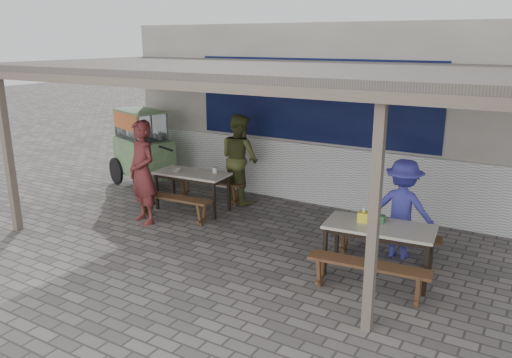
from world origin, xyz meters
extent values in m
plane|color=slate|center=(0.00, 0.00, 0.00)|extent=(60.00, 60.00, 0.00)
cube|color=beige|center=(0.00, 3.60, 1.75)|extent=(9.00, 1.20, 3.50)
cube|color=white|center=(0.00, 2.97, 0.60)|extent=(9.00, 0.10, 1.20)
cube|color=#101E4A|center=(-0.20, 2.98, 2.05)|extent=(5.00, 0.03, 1.60)
cube|color=#554D49|center=(0.00, 1.00, 2.75)|extent=(9.00, 4.20, 0.12)
cube|color=#736357|center=(0.00, -1.05, 2.65)|extent=(9.00, 0.12, 0.12)
cube|color=#736357|center=(-3.90, -1.00, 1.35)|extent=(0.12, 0.12, 2.70)
cube|color=#736357|center=(2.35, -0.90, 1.35)|extent=(0.11, 0.11, 2.70)
cube|color=beige|center=(-1.90, 1.38, 0.73)|extent=(1.46, 0.75, 0.04)
cube|color=black|center=(-1.90, 1.38, 0.67)|extent=(1.35, 0.65, 0.06)
cube|color=black|center=(-2.53, 1.07, 0.35)|extent=(0.05, 0.05, 0.71)
cube|color=black|center=(-1.24, 1.16, 0.35)|extent=(0.05, 0.05, 0.71)
cube|color=black|center=(-2.57, 1.60, 0.35)|extent=(0.05, 0.05, 0.71)
cube|color=black|center=(-1.28, 1.69, 0.35)|extent=(0.05, 0.05, 0.71)
cube|color=brown|center=(-1.86, 0.76, 0.43)|extent=(1.53, 0.38, 0.04)
cube|color=brown|center=(-2.47, 0.71, 0.21)|extent=(0.07, 0.28, 0.41)
cube|color=brown|center=(-1.25, 0.80, 0.21)|extent=(0.07, 0.28, 0.41)
cube|color=brown|center=(-1.95, 2.00, 0.43)|extent=(1.53, 0.38, 0.04)
cube|color=brown|center=(-2.55, 1.96, 0.21)|extent=(0.07, 0.28, 0.41)
cube|color=brown|center=(-1.34, 2.05, 0.21)|extent=(0.07, 0.28, 0.41)
cube|color=beige|center=(2.03, 0.45, 0.73)|extent=(1.52, 0.86, 0.04)
cube|color=black|center=(2.03, 0.45, 0.67)|extent=(1.41, 0.75, 0.06)
cube|color=black|center=(1.40, 0.09, 0.35)|extent=(0.05, 0.05, 0.71)
cube|color=black|center=(2.73, 0.22, 0.35)|extent=(0.05, 0.05, 0.71)
cube|color=black|center=(1.34, 0.68, 0.35)|extent=(0.05, 0.05, 0.71)
cube|color=black|center=(2.67, 0.81, 0.35)|extent=(0.05, 0.05, 0.71)
cube|color=brown|center=(2.10, -0.15, 0.43)|extent=(1.58, 0.44, 0.04)
cube|color=brown|center=(1.47, -0.21, 0.21)|extent=(0.08, 0.28, 0.41)
cube|color=brown|center=(2.72, -0.09, 0.21)|extent=(0.08, 0.28, 0.41)
cube|color=brown|center=(1.97, 1.05, 0.43)|extent=(1.58, 0.44, 0.04)
cube|color=brown|center=(1.35, 0.98, 0.21)|extent=(0.08, 0.28, 0.41)
cube|color=brown|center=(2.60, 1.11, 0.21)|extent=(0.08, 0.28, 0.41)
cube|color=#86AB72|center=(-3.80, 2.10, 0.71)|extent=(1.65, 1.22, 0.77)
cube|color=#86AB72|center=(-3.80, 2.10, 0.31)|extent=(1.58, 1.16, 0.05)
cylinder|color=black|center=(-4.51, 1.92, 0.31)|extent=(0.60, 0.26, 0.61)
cylinder|color=black|center=(-3.37, 1.51, 0.31)|extent=(0.60, 0.26, 0.61)
cube|color=silver|center=(-3.85, 2.12, 1.40)|extent=(1.36, 1.03, 0.60)
cube|color=#86AB72|center=(-3.85, 2.12, 1.70)|extent=(1.41, 1.08, 0.04)
cube|color=#F04238|center=(-3.97, 1.79, 1.50)|extent=(1.04, 0.39, 0.35)
cylinder|color=black|center=(-2.98, 1.81, 1.04)|extent=(0.74, 0.30, 0.04)
imported|color=maroon|center=(-2.24, 0.41, 0.93)|extent=(0.78, 0.63, 1.85)
imported|color=#4F5428|center=(-1.42, 2.32, 0.89)|extent=(1.06, 0.95, 1.79)
imported|color=#3D3DAC|center=(2.12, 1.28, 0.76)|extent=(0.99, 0.58, 1.51)
cube|color=yellow|center=(1.79, 0.48, 0.82)|extent=(0.15, 0.15, 0.14)
cube|color=#2D6539|center=(1.98, 0.56, 0.80)|extent=(0.16, 0.11, 0.11)
cylinder|color=silver|center=(-1.52, 1.60, 0.80)|extent=(0.09, 0.09, 0.10)
imported|color=white|center=(-2.22, 1.31, 0.77)|extent=(0.21, 0.21, 0.04)
camera|label=1|loc=(3.84, -5.88, 3.19)|focal=35.00mm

